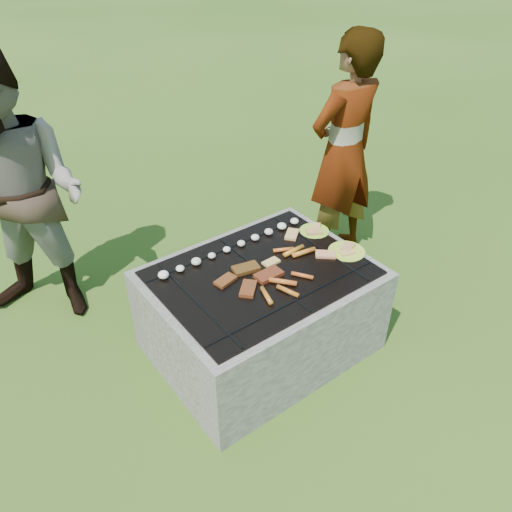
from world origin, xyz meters
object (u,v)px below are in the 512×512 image
(plate_far, at_px, (314,231))
(plate_near, at_px, (347,251))
(cook, at_px, (344,152))
(bystander, at_px, (21,199))
(fire_pit, at_px, (261,314))

(plate_far, bearing_deg, plate_near, -89.69)
(cook, bearing_deg, bystander, -17.51)
(fire_pit, height_order, bystander, bystander)
(plate_far, xyz_separation_m, cook, (0.61, 0.38, 0.27))
(plate_far, distance_m, bystander, 1.87)
(bystander, bearing_deg, fire_pit, -5.72)
(cook, bearing_deg, plate_near, 47.57)
(fire_pit, distance_m, cook, 1.42)
(cook, distance_m, bystander, 2.25)
(fire_pit, xyz_separation_m, plate_far, (0.56, 0.15, 0.33))
(fire_pit, height_order, plate_far, plate_far)
(fire_pit, distance_m, plate_far, 0.67)
(fire_pit, xyz_separation_m, bystander, (-0.97, 1.19, 0.62))
(cook, bearing_deg, plate_far, 31.31)
(fire_pit, relative_size, cook, 0.74)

